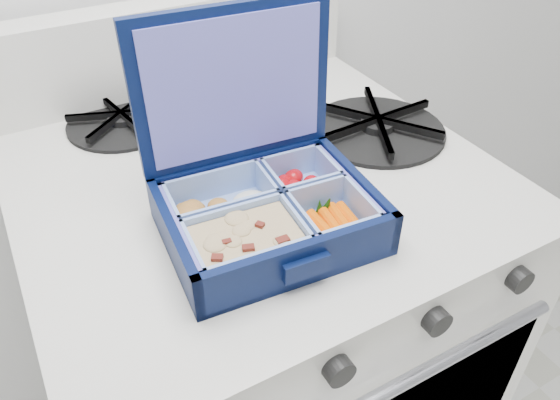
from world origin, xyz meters
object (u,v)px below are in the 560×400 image
bento_box (269,215)px  stove (257,368)px  fork (229,182)px  burner_grate (377,123)px

bento_box → stove: bearing=77.7°
bento_box → fork: (0.00, 0.10, -0.02)m
bento_box → fork: bearing=93.8°
fork → burner_grate: bearing=34.4°
stove → burner_grate: bearing=-4.0°
burner_grate → fork: (-0.23, -0.01, -0.01)m
burner_grate → fork: bearing=-177.2°
bento_box → fork: bento_box is taller
stove → fork: (-0.04, -0.02, 0.43)m
burner_grate → stove: bearing=176.0°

